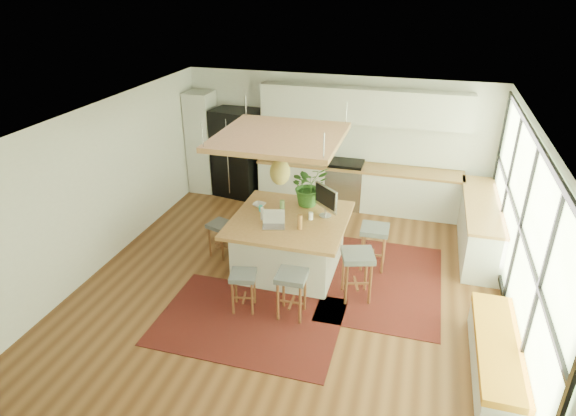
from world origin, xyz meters
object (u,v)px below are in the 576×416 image
(stool_right_front, at_px, (356,277))
(monitor, at_px, (326,202))
(stool_near_right, at_px, (292,295))
(microwave, at_px, (275,150))
(island_plant, at_px, (309,190))
(island, at_px, (290,243))
(laptop, at_px, (274,220))
(fridge, at_px, (237,154))
(stool_right_back, at_px, (373,249))
(stool_left_side, at_px, (221,237))
(stool_near_left, at_px, (244,289))

(stool_right_front, xyz_separation_m, monitor, (-0.67, 0.78, 0.83))
(stool_near_right, xyz_separation_m, microwave, (-1.46, 3.92, 0.76))
(monitor, distance_m, island_plant, 0.52)
(island, distance_m, stool_near_right, 1.31)
(island, distance_m, laptop, 0.71)
(island, height_order, island_plant, island_plant)
(monitor, distance_m, microwave, 2.93)
(fridge, relative_size, island_plant, 2.72)
(island, xyz_separation_m, stool_right_back, (1.35, 0.38, -0.11))
(stool_right_back, height_order, stool_left_side, stool_right_back)
(island, distance_m, microwave, 2.96)
(island, xyz_separation_m, stool_right_front, (1.21, -0.55, -0.11))
(fridge, xyz_separation_m, microwave, (0.88, -0.01, 0.19))
(fridge, distance_m, stool_near_left, 4.34)
(stool_near_left, xyz_separation_m, laptop, (0.17, 0.94, 0.70))
(fridge, bearing_deg, stool_right_front, -35.97)
(stool_near_right, height_order, stool_left_side, stool_near_right)
(laptop, bearing_deg, microwave, 90.96)
(microwave, bearing_deg, stool_near_left, -78.54)
(stool_right_back, xyz_separation_m, microwave, (-2.43, 2.29, 0.76))
(island, relative_size, monitor, 3.19)
(stool_near_right, bearing_deg, island_plant, 96.63)
(fridge, bearing_deg, monitor, -34.83)
(fridge, xyz_separation_m, island_plant, (2.12, -2.09, 0.28))
(stool_left_side, distance_m, monitor, 2.00)
(monitor, bearing_deg, fridge, 178.22)
(stool_near_left, xyz_separation_m, monitor, (0.88, 1.54, 0.83))
(stool_right_front, distance_m, laptop, 1.55)
(laptop, relative_size, island_plant, 0.52)
(stool_near_right, height_order, microwave, microwave)
(monitor, height_order, microwave, monitor)
(island, relative_size, microwave, 3.26)
(stool_right_front, distance_m, microwave, 4.03)
(stool_near_left, relative_size, stool_near_right, 0.87)
(laptop, bearing_deg, island_plant, 55.41)
(stool_right_front, distance_m, monitor, 1.33)
(fridge, height_order, island_plant, fridge)
(stool_near_left, height_order, microwave, microwave)
(monitor, xyz_separation_m, microwave, (-1.62, 2.44, -0.07))
(stool_right_front, height_order, stool_left_side, stool_right_front)
(stool_near_left, distance_m, laptop, 1.18)
(stool_near_right, xyz_separation_m, laptop, (-0.54, 0.88, 0.70))
(island_plant, bearing_deg, stool_right_back, -10.20)
(fridge, relative_size, stool_right_front, 2.44)
(island, bearing_deg, island_plant, 74.72)
(stool_left_side, bearing_deg, stool_right_front, -13.65)
(stool_near_right, height_order, monitor, monitor)
(laptop, bearing_deg, monitor, 24.57)
(stool_left_side, bearing_deg, stool_right_back, 7.33)
(stool_near_right, relative_size, monitor, 1.24)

